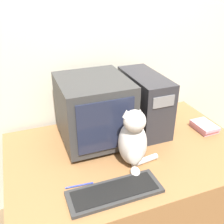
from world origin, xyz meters
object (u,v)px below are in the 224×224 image
keyboard (115,192)px  cat (133,141)px  book_stack (204,126)px  pen (79,185)px  crt_monitor (94,110)px  computer_tower (144,102)px

keyboard → cat: size_ratio=1.33×
book_stack → pen: size_ratio=1.27×
crt_monitor → pen: crt_monitor is taller
crt_monitor → computer_tower: size_ratio=0.96×
keyboard → book_stack: 0.88m
book_stack → pen: book_stack is taller
crt_monitor → computer_tower: bearing=5.2°
crt_monitor → keyboard: 0.55m
crt_monitor → cat: crt_monitor is taller
keyboard → book_stack: size_ratio=2.56×
cat → book_stack: 0.66m
pen → computer_tower: bearing=36.2°
keyboard → pen: (-0.15, 0.11, -0.01)m
computer_tower → pen: computer_tower is taller
book_stack → pen: bearing=-166.5°
cat → pen: cat is taller
computer_tower → keyboard: size_ratio=1.01×
keyboard → cat: bearing=45.9°
book_stack → keyboard: bearing=-157.1°
crt_monitor → computer_tower: 0.37m
crt_monitor → book_stack: crt_monitor is taller
crt_monitor → book_stack: size_ratio=2.48×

